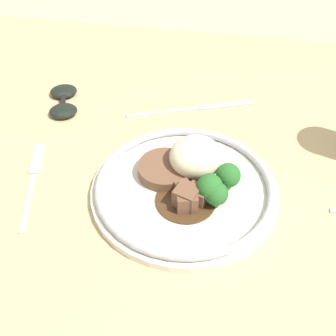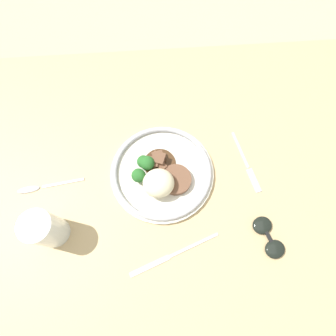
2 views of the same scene
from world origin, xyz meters
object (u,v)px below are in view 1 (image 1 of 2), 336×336
at_px(fork, 34,176).
at_px(knife, 196,108).
at_px(plate, 187,183).
at_px(sunglasses, 63,101).

relative_size(fork, knife, 0.82).
distance_m(plate, knife, 0.20).
distance_m(plate, fork, 0.23).
bearing_deg(sunglasses, plate, -53.92).
height_order(knife, sunglasses, sunglasses).
bearing_deg(plate, sunglasses, 144.18).
distance_m(fork, sunglasses, 0.19).
bearing_deg(knife, plate, -106.53).
xyz_separation_m(plate, sunglasses, (-0.25, 0.18, -0.01)).
xyz_separation_m(plate, fork, (-0.23, -0.01, -0.02)).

